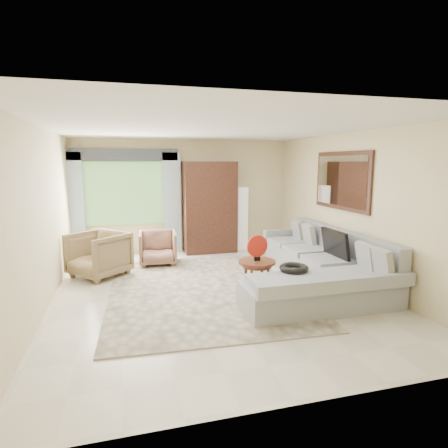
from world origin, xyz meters
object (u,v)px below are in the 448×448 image
object	(u,v)px
potted_plant	(95,248)
armoire	(210,207)
sectional_sofa	(319,270)
armchair_right	(158,248)
coffee_table	(257,278)
tv_screen	(335,244)
armchair_left	(99,255)
floor_lamp	(242,218)

from	to	relation	value
potted_plant	armoire	distance (m)	2.67
sectional_sofa	armchair_right	size ratio (longest dim) A/B	4.57
coffee_table	armoire	distance (m)	3.20
potted_plant	tv_screen	bearing A→B (deg)	-34.71
armoire	coffee_table	bearing A→B (deg)	-89.52
coffee_table	armchair_left	xyz separation A→B (m)	(-2.44, 1.75, 0.11)
armchair_right	armoire	size ratio (longest dim) A/B	0.36
sectional_sofa	floor_lamp	bearing A→B (deg)	98.33
armchair_right	potted_plant	distance (m)	1.45
coffee_table	floor_lamp	size ratio (longest dim) A/B	0.39
sectional_sofa	tv_screen	world-z (taller)	tv_screen
tv_screen	coffee_table	world-z (taller)	tv_screen
tv_screen	armoire	bearing A→B (deg)	117.17
potted_plant	armoire	size ratio (longest dim) A/B	0.25
tv_screen	floor_lamp	world-z (taller)	floor_lamp
sectional_sofa	tv_screen	xyz separation A→B (m)	(0.27, -0.03, 0.44)
coffee_table	potted_plant	bearing A→B (deg)	130.68
armoire	armchair_right	bearing A→B (deg)	-147.89
armchair_left	armchair_right	world-z (taller)	armchair_left
tv_screen	coffee_table	size ratio (longest dim) A/B	1.28
tv_screen	armchair_left	bearing A→B (deg)	158.25
coffee_table	armoire	xyz separation A→B (m)	(-0.03, 3.12, 0.75)
coffee_table	armoire	world-z (taller)	armoire
coffee_table	floor_lamp	bearing A→B (deg)	76.31
armchair_left	potted_plant	world-z (taller)	armchair_left
coffee_table	armchair_left	bearing A→B (deg)	144.26
sectional_sofa	armoire	distance (m)	3.24
armchair_right	potted_plant	xyz separation A→B (m)	(-1.27, 0.69, -0.08)
tv_screen	floor_lamp	distance (m)	3.06
tv_screen	armchair_right	bearing A→B (deg)	142.75
armchair_left	tv_screen	bearing A→B (deg)	27.24
tv_screen	armoire	xyz separation A→B (m)	(-1.50, 2.92, 0.33)
armchair_left	coffee_table	bearing A→B (deg)	13.24
tv_screen	armchair_right	distance (m)	3.52
armchair_left	armoire	size ratio (longest dim) A/B	0.43
sectional_sofa	potted_plant	xyz separation A→B (m)	(-3.79, 2.78, -0.02)
armchair_left	armoire	xyz separation A→B (m)	(2.41, 1.36, 0.64)
coffee_table	potted_plant	size ratio (longest dim) A/B	1.10
coffee_table	armoire	bearing A→B (deg)	90.48
floor_lamp	sectional_sofa	bearing A→B (deg)	-81.67
coffee_table	potted_plant	xyz separation A→B (m)	(-2.58, 3.00, -0.04)
armchair_right	potted_plant	world-z (taller)	armchair_right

